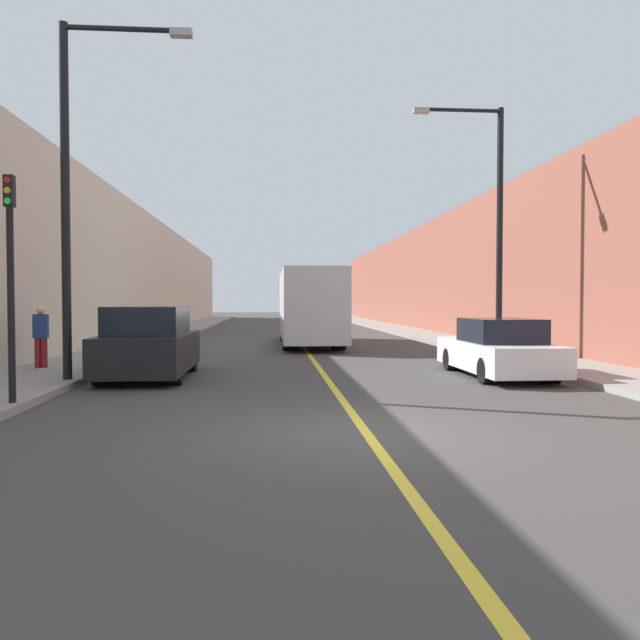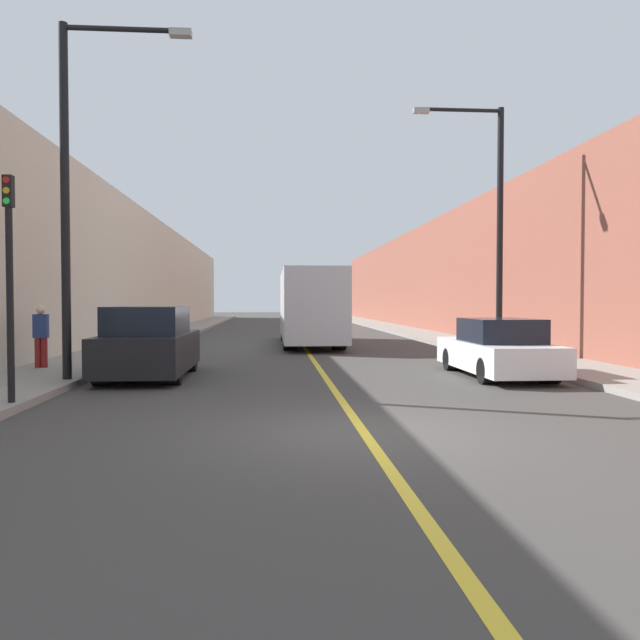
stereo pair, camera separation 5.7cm
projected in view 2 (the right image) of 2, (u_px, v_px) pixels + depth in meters
The scene contains 13 objects.
ground_plane at pixel (364, 432), 9.15m from camera, with size 200.00×200.00×0.00m, color #3F3D3A.
sidewalk_left at pixel (181, 331), 38.51m from camera, with size 2.55×72.00×0.15m, color gray.
sidewalk_right at pixel (403, 330), 39.58m from camera, with size 2.55×72.00×0.15m, color gray.
building_row_left at pixel (126, 276), 38.16m from camera, with size 4.00×72.00×6.95m, color beige.
building_row_right at pixel (454, 278), 39.73m from camera, with size 4.00×72.00×6.82m, color brown.
road_center_line at pixel (294, 332), 39.05m from camera, with size 0.16×72.00×0.01m, color gold.
bus at pixel (310, 306), 27.55m from camera, with size 2.45×10.19×3.22m.
parked_suv_left at pixel (149, 345), 15.59m from camera, with size 1.98×4.52×1.80m.
car_right_near at pixel (498, 350), 15.91m from camera, with size 1.87×4.70×1.49m.
street_lamp_left at pixel (77, 177), 14.07m from camera, with size 2.95×0.24×8.02m.
street_lamp_right at pixel (492, 214), 20.07m from camera, with size 2.95×0.24×7.98m.
traffic_light at pixel (10, 279), 10.85m from camera, with size 0.16×0.18×3.96m.
pedestrian at pixel (41, 335), 16.64m from camera, with size 0.36×0.23×1.66m.
Camera 2 is at (-1.34, -9.02, 1.93)m, focal length 35.00 mm.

